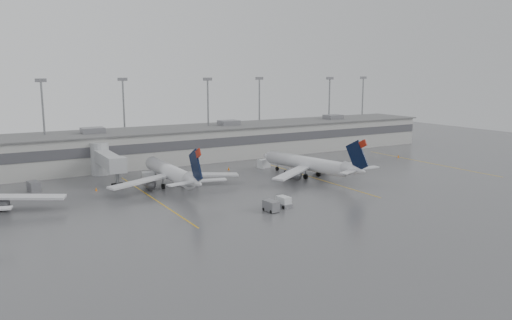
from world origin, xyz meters
TOP-DOWN VIEW (x-y plane):
  - ground at (0.00, 0.00)m, footprint 260.00×260.00m
  - terminal at (-0.01, 57.98)m, footprint 152.00×17.00m
  - light_masts at (0.00, 63.75)m, footprint 142.40×8.00m
  - jet_bridge_right at (-20.50, 45.72)m, footprint 4.00×17.20m
  - stand_markings at (-0.00, 24.00)m, footprint 105.25×40.00m
  - jet_mid_left at (-11.48, 30.35)m, footprint 25.97×29.09m
  - jet_mid_right at (17.09, 24.38)m, footprint 25.71×29.10m
  - baggage_tug at (-0.77, 7.52)m, footprint 2.03×2.92m
  - baggage_cart at (-3.97, 6.32)m, footprint 1.79×2.85m
  - gse_uld_b at (-13.44, 38.86)m, footprint 2.78×2.15m
  - gse_uld_c at (14.23, 38.77)m, footprint 3.03×2.36m
  - gse_loader at (-34.96, 40.59)m, footprint 2.34×3.19m
  - cone_b at (-24.86, 34.85)m, footprint 0.40×0.40m
  - cone_c at (5.88, 40.37)m, footprint 0.45×0.45m
  - cone_d at (51.79, 33.07)m, footprint 0.49×0.49m

SIDE VIEW (x-z plane):
  - ground at x=0.00m, z-range 0.00..0.00m
  - stand_markings at x=0.00m, z-range 0.00..0.01m
  - cone_b at x=-24.86m, z-range 0.00..0.64m
  - cone_c at x=5.88m, z-range 0.00..0.71m
  - cone_d at x=51.79m, z-range 0.00..0.77m
  - baggage_tug at x=-0.77m, z-range -0.20..1.59m
  - gse_uld_b at x=-13.44m, z-range 0.00..1.76m
  - gse_loader at x=-34.96m, z-range 0.00..1.81m
  - baggage_cart at x=-3.97m, z-range 0.04..1.78m
  - gse_uld_c at x=14.23m, z-range 0.00..1.91m
  - jet_mid_left at x=-11.48m, z-range -1.78..7.63m
  - jet_mid_right at x=17.09m, z-range -1.80..7.71m
  - jet_bridge_right at x=-20.50m, z-range 0.37..7.37m
  - terminal at x=-0.01m, z-range -0.55..8.90m
  - light_masts at x=0.00m, z-range 1.73..22.33m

